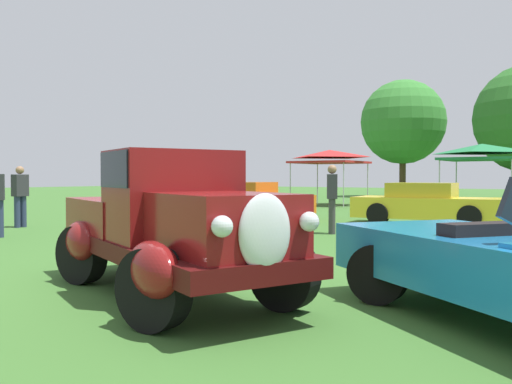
% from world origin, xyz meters
% --- Properties ---
extents(ground_plane, '(120.00, 120.00, 0.00)m').
position_xyz_m(ground_plane, '(0.00, 0.00, 0.00)').
color(ground_plane, '#386628').
extents(feature_pickup_truck, '(4.51, 3.09, 1.70)m').
position_xyz_m(feature_pickup_truck, '(0.46, -0.49, 0.87)').
color(feature_pickup_truck, '#400B0B').
rests_on(feature_pickup_truck, ground_plane).
extents(show_car_cream, '(4.31, 1.95, 1.22)m').
position_xyz_m(show_car_cream, '(-10.38, 10.39, 0.60)').
color(show_car_cream, beige).
rests_on(show_car_cream, ground_plane).
extents(show_car_orange, '(4.35, 1.86, 1.22)m').
position_xyz_m(show_car_orange, '(-5.56, 9.59, 0.60)').
color(show_car_orange, orange).
rests_on(show_car_orange, ground_plane).
extents(show_car_yellow, '(4.29, 2.06, 1.22)m').
position_xyz_m(show_car_yellow, '(0.16, 10.57, 0.60)').
color(show_car_yellow, yellow).
rests_on(show_car_yellow, ground_plane).
extents(spectator_near_truck, '(0.40, 0.47, 1.69)m').
position_xyz_m(spectator_near_truck, '(-1.02, 6.80, 0.91)').
color(spectator_near_truck, '#383838').
rests_on(spectator_near_truck, ground_plane).
extents(spectator_between_cars, '(0.28, 0.42, 1.69)m').
position_xyz_m(spectator_between_cars, '(-8.88, 3.48, 0.91)').
color(spectator_between_cars, '#283351').
rests_on(spectator_between_cars, ground_plane).
extents(canopy_tent_left_field, '(3.12, 3.12, 2.71)m').
position_xyz_m(canopy_tent_left_field, '(-7.03, 18.76, 2.42)').
color(canopy_tent_left_field, '#B7B7BC').
rests_on(canopy_tent_left_field, ground_plane).
extents(canopy_tent_center_field, '(2.88, 2.88, 2.71)m').
position_xyz_m(canopy_tent_center_field, '(0.21, 17.69, 2.42)').
color(canopy_tent_center_field, '#B7B7BC').
rests_on(canopy_tent_center_field, ground_plane).
extents(treeline_far_left, '(5.79, 5.79, 8.06)m').
position_xyz_m(treeline_far_left, '(-7.75, 31.44, 5.15)').
color(treeline_far_left, '#47331E').
rests_on(treeline_far_left, ground_plane).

